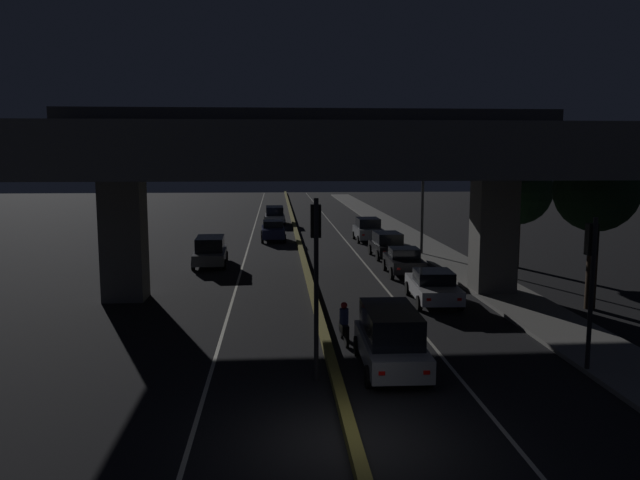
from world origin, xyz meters
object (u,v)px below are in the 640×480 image
(car_silver_lead, at_px, (391,338))
(car_dark_blue_second_oncoming, at_px, (273,230))
(car_grey_lead_oncoming, at_px, (210,251))
(car_black_third, at_px, (404,261))
(car_white_second, at_px, (433,286))
(traffic_light_right_of_median, at_px, (591,267))
(traffic_light_left_of_median, at_px, (316,257))
(car_black_fourth, at_px, (387,244))
(car_white_third_oncoming, at_px, (275,215))
(motorcycle_black_filtering_near, at_px, (344,325))
(car_silver_fifth, at_px, (368,229))
(street_lamp, at_px, (417,189))

(car_silver_lead, xyz_separation_m, car_dark_blue_second_oncoming, (-3.73, 29.88, -0.18))
(car_grey_lead_oncoming, bearing_deg, car_black_third, 68.43)
(car_silver_lead, relative_size, car_white_second, 0.96)
(traffic_light_right_of_median, distance_m, car_grey_lead_oncoming, 24.12)
(car_black_third, bearing_deg, car_silver_lead, 168.54)
(car_dark_blue_second_oncoming, bearing_deg, traffic_light_left_of_median, 0.87)
(car_black_fourth, bearing_deg, traffic_light_right_of_median, -176.62)
(car_white_third_oncoming, height_order, motorcycle_black_filtering_near, car_white_third_oncoming)
(traffic_light_left_of_median, bearing_deg, car_white_third_oncoming, 91.70)
(traffic_light_right_of_median, relative_size, car_white_second, 1.02)
(car_black_fourth, height_order, car_silver_fifth, car_silver_fifth)
(traffic_light_right_of_median, relative_size, street_lamp, 0.65)
(car_silver_lead, bearing_deg, traffic_light_right_of_median, -95.66)
(car_grey_lead_oncoming, bearing_deg, car_dark_blue_second_oncoming, 158.40)
(motorcycle_black_filtering_near, bearing_deg, car_black_fourth, -17.61)
(car_black_third, distance_m, motorcycle_black_filtering_near, 13.31)
(street_lamp, bearing_deg, car_dark_blue_second_oncoming, 140.07)
(car_silver_lead, height_order, car_black_fourth, car_silver_lead)
(car_silver_fifth, bearing_deg, car_silver_lead, 172.17)
(motorcycle_black_filtering_near, bearing_deg, car_dark_blue_second_oncoming, 2.71)
(car_silver_fifth, relative_size, car_grey_lead_oncoming, 0.82)
(street_lamp, xyz_separation_m, motorcycle_black_filtering_near, (-6.90, -19.04, -3.78))
(car_silver_fifth, distance_m, car_dark_blue_second_oncoming, 7.39)
(car_white_second, height_order, motorcycle_black_filtering_near, car_white_second)
(car_white_second, height_order, car_black_third, car_black_third)
(car_black_third, distance_m, car_black_fourth, 5.96)
(car_white_second, xyz_separation_m, car_silver_fifth, (0.07, 20.58, 0.17))
(traffic_light_left_of_median, bearing_deg, car_grey_lead_oncoming, 104.45)
(car_white_second, distance_m, car_dark_blue_second_oncoming, 22.40)
(car_silver_fifth, bearing_deg, car_white_second, 179.03)
(traffic_light_left_of_median, distance_m, traffic_light_right_of_median, 8.27)
(car_white_second, distance_m, car_black_third, 6.63)
(car_white_second, height_order, car_dark_blue_second_oncoming, car_dark_blue_second_oncoming)
(traffic_light_left_of_median, bearing_deg, car_silver_lead, 16.42)
(car_black_fourth, xyz_separation_m, car_dark_blue_second_oncoming, (-7.47, 8.59, -0.04))
(car_black_third, bearing_deg, car_dark_blue_second_oncoming, 28.40)
(car_dark_blue_second_oncoming, relative_size, motorcycle_black_filtering_near, 2.25)
(car_silver_fifth, bearing_deg, car_grey_lead_oncoming, 131.37)
(traffic_light_left_of_median, distance_m, car_white_second, 11.47)
(car_silver_lead, distance_m, motorcycle_black_filtering_near, 3.12)
(car_silver_fifth, relative_size, motorcycle_black_filtering_near, 2.24)
(car_black_fourth, distance_m, car_white_third_oncoming, 22.08)
(car_white_third_oncoming, bearing_deg, car_silver_fifth, 28.58)
(car_dark_blue_second_oncoming, bearing_deg, car_silver_fifth, 83.65)
(car_white_third_oncoming, relative_size, motorcycle_black_filtering_near, 2.42)
(car_silver_lead, distance_m, car_black_third, 15.75)
(traffic_light_left_of_median, xyz_separation_m, car_silver_fifth, (5.98, 29.98, -2.75))
(car_silver_fifth, bearing_deg, motorcycle_black_filtering_near, 169.03)
(traffic_light_right_of_median, xyz_separation_m, car_white_second, (-2.36, 9.39, -2.52))
(car_black_third, bearing_deg, car_white_second, -178.53)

